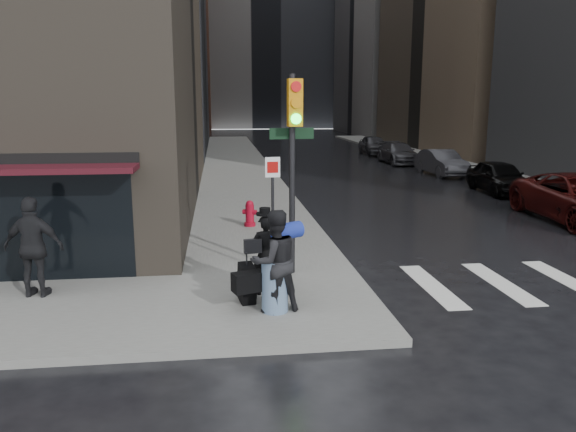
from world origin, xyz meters
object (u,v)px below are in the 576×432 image
(parked_car_2, at_px, (442,163))
(parked_car_3, at_px, (398,153))
(man_overcoat, at_px, (261,259))
(traffic_light, at_px, (292,148))
(man_greycoat, at_px, (34,247))
(parked_car_1, at_px, (499,177))
(fire_hydrant, at_px, (250,215))
(parked_car_4, at_px, (374,145))
(man_jeans, at_px, (274,261))

(parked_car_2, height_order, parked_car_3, parked_car_2)
(man_overcoat, bearing_deg, traffic_light, -132.22)
(man_greycoat, distance_m, parked_car_1, 19.91)
(fire_hydrant, xyz_separation_m, parked_car_4, (10.78, 24.30, 0.21))
(man_overcoat, distance_m, parked_car_4, 32.64)
(man_overcoat, distance_m, man_jeans, 0.92)
(man_jeans, xyz_separation_m, man_greycoat, (-4.65, 1.41, 0.05))
(man_greycoat, relative_size, fire_hydrant, 2.49)
(man_overcoat, relative_size, parked_car_4, 0.43)
(parked_car_1, bearing_deg, parked_car_2, 94.83)
(man_overcoat, bearing_deg, man_jeans, 88.18)
(man_greycoat, distance_m, fire_hydrant, 7.54)
(man_greycoat, distance_m, parked_car_4, 33.93)
(man_overcoat, bearing_deg, man_greycoat, -19.12)
(parked_car_1, distance_m, parked_car_2, 6.11)
(parked_car_3, bearing_deg, man_greycoat, -123.29)
(parked_car_1, height_order, parked_car_4, parked_car_4)
(man_overcoat, relative_size, fire_hydrant, 2.23)
(man_overcoat, height_order, parked_car_1, man_overcoat)
(parked_car_1, distance_m, parked_car_3, 12.24)
(parked_car_1, xyz_separation_m, parked_car_2, (-0.17, 6.11, -0.02))
(parked_car_1, bearing_deg, parked_car_4, 94.97)
(man_greycoat, height_order, parked_car_1, man_greycoat)
(man_jeans, distance_m, man_greycoat, 4.85)
(man_jeans, relative_size, traffic_light, 0.44)
(man_overcoat, relative_size, man_jeans, 0.94)
(parked_car_1, relative_size, parked_car_4, 1.00)
(man_jeans, distance_m, fire_hydrant, 7.36)
(traffic_light, distance_m, parked_car_3, 25.47)
(parked_car_2, bearing_deg, man_greycoat, -133.95)
(man_jeans, xyz_separation_m, fire_hydrant, (-0.04, 7.34, -0.60))
(parked_car_1, xyz_separation_m, parked_car_3, (-0.64, 12.22, -0.05))
(fire_hydrant, distance_m, parked_car_1, 12.82)
(man_jeans, height_order, parked_car_2, man_jeans)
(man_jeans, distance_m, parked_car_3, 27.67)
(parked_car_4, bearing_deg, man_greycoat, -115.58)
(parked_car_1, height_order, parked_car_2, parked_car_1)
(parked_car_1, bearing_deg, fire_hydrant, -149.01)
(man_overcoat, bearing_deg, parked_car_1, -145.12)
(fire_hydrant, distance_m, parked_car_4, 26.59)
(traffic_light, height_order, parked_car_4, traffic_light)
(man_greycoat, distance_m, parked_car_2, 23.95)
(fire_hydrant, height_order, parked_car_2, parked_car_2)
(parked_car_3, bearing_deg, parked_car_4, 88.42)
(man_greycoat, relative_size, parked_car_1, 0.48)
(man_greycoat, bearing_deg, parked_car_3, -113.48)
(man_jeans, bearing_deg, man_greycoat, -36.11)
(man_overcoat, xyz_separation_m, parked_car_4, (10.90, 30.76, -0.19))
(parked_car_3, bearing_deg, fire_hydrant, -121.35)
(man_overcoat, relative_size, traffic_light, 0.41)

